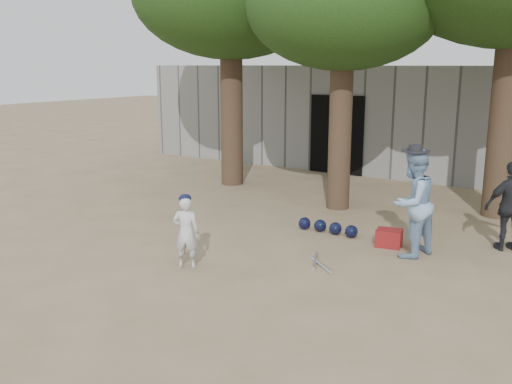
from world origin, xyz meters
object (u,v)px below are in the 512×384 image
Objects in this scene: red_bag at (389,238)px; spectator_dark at (511,206)px; boy_player at (186,232)px; spectator_blue at (412,203)px.

spectator_dark is at bearing 28.37° from red_bag.
boy_player is 0.74× the size of spectator_dark.
spectator_blue is at bearing 7.25° from spectator_dark.
red_bag is at bearing -102.96° from spectator_blue.
spectator_blue is 0.89m from red_bag.
red_bag is (-0.45, 0.27, -0.72)m from spectator_blue.
red_bag is (-1.72, -0.93, -0.60)m from spectator_dark.
spectator_dark reaches higher than red_bag.
spectator_dark is 2.05m from red_bag.
boy_player is at bearing -129.30° from red_bag.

